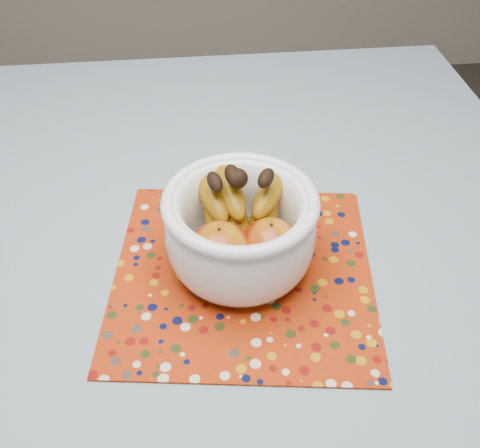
{
  "coord_description": "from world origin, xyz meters",
  "views": [
    {
      "loc": [
        0.01,
        -0.67,
        1.4
      ],
      "look_at": [
        0.08,
        -0.06,
        0.84
      ],
      "focal_mm": 42.0,
      "sensor_mm": 36.0,
      "label": 1
    }
  ],
  "objects": [
    {
      "name": "table",
      "position": [
        0.0,
        0.0,
        0.67
      ],
      "size": [
        1.2,
        1.2,
        0.75
      ],
      "color": "brown",
      "rests_on": "ground"
    },
    {
      "name": "tablecloth",
      "position": [
        0.0,
        0.0,
        0.76
      ],
      "size": [
        1.32,
        1.32,
        0.01
      ],
      "primitive_type": "cube",
      "color": "slate",
      "rests_on": "table"
    },
    {
      "name": "placemat",
      "position": [
        0.08,
        -0.08,
        0.76
      ],
      "size": [
        0.44,
        0.44,
        0.0
      ],
      "primitive_type": "cube",
      "rotation": [
        0.0,
        0.0,
        -0.14
      ],
      "color": "#992708",
      "rests_on": "tablecloth"
    },
    {
      "name": "fruit_bowl",
      "position": [
        0.08,
        -0.06,
        0.84
      ],
      "size": [
        0.23,
        0.22,
        0.17
      ],
      "color": "white",
      "rests_on": "placemat"
    }
  ]
}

